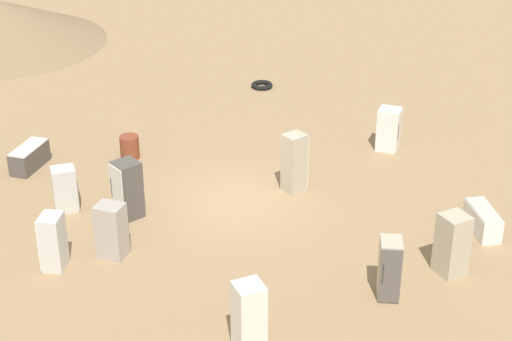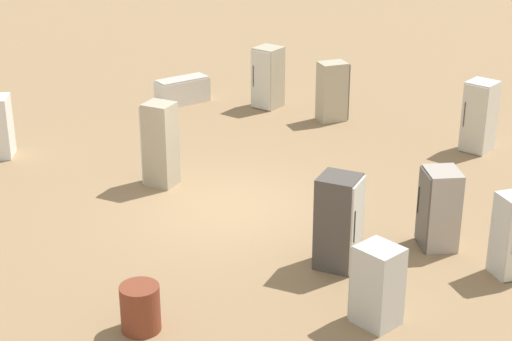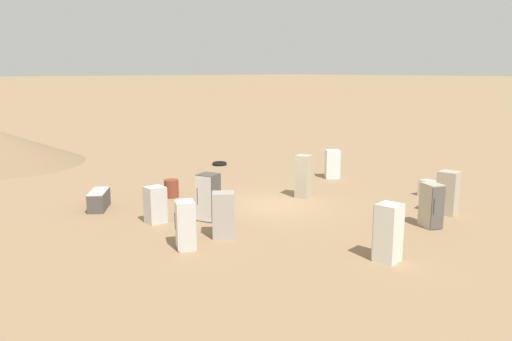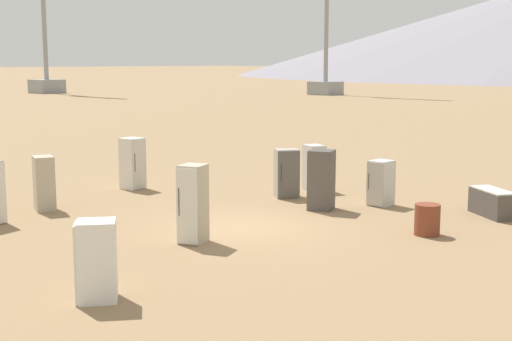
# 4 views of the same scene
# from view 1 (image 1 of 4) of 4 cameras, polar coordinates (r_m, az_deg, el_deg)

# --- Properties ---
(ground_plane) EXTENTS (1000.00, 1000.00, 0.00)m
(ground_plane) POSITION_cam_1_polar(r_m,az_deg,el_deg) (26.68, -1.45, -2.16)
(ground_plane) COLOR #937551
(discarded_fridge_0) EXTENTS (1.69, 1.46, 0.78)m
(discarded_fridge_0) POSITION_cam_1_polar(r_m,az_deg,el_deg) (29.64, -14.87, 0.86)
(discarded_fridge_0) COLOR #4C4742
(discarded_fridge_0) RESTS_ON ground_plane
(discarded_fridge_1) EXTENTS (0.98, 0.99, 1.60)m
(discarded_fridge_1) POSITION_cam_1_polar(r_m,az_deg,el_deg) (24.01, -9.61, -3.96)
(discarded_fridge_1) COLOR #A89E93
(discarded_fridge_1) RESTS_ON ground_plane
(discarded_fridge_2) EXTENTS (1.64, 0.83, 0.76)m
(discarded_fridge_2) POSITION_cam_1_polar(r_m,az_deg,el_deg) (25.85, 14.87, -3.23)
(discarded_fridge_2) COLOR white
(discarded_fridge_2) RESTS_ON ground_plane
(discarded_fridge_3) EXTENTS (0.97, 0.99, 1.53)m
(discarded_fridge_3) POSITION_cam_1_polar(r_m,az_deg,el_deg) (30.16, 8.84, 2.74)
(discarded_fridge_3) COLOR white
(discarded_fridge_3) RESTS_ON ground_plane
(discarded_fridge_4) EXTENTS (0.78, 0.74, 1.80)m
(discarded_fridge_4) POSITION_cam_1_polar(r_m,az_deg,el_deg) (20.24, -0.49, -9.71)
(discarded_fridge_4) COLOR silver
(discarded_fridge_4) RESTS_ON ground_plane
(discarded_fridge_5) EXTENTS (0.87, 0.81, 1.76)m
(discarded_fridge_5) POSITION_cam_1_polar(r_m,az_deg,el_deg) (23.51, 12.93, -4.80)
(discarded_fridge_5) COLOR #B2A88E
(discarded_fridge_5) RESTS_ON ground_plane
(discarded_fridge_6) EXTENTS (0.93, 0.96, 1.81)m
(discarded_fridge_6) POSITION_cam_1_polar(r_m,az_deg,el_deg) (25.80, -8.59, -1.28)
(discarded_fridge_6) COLOR #4C4742
(discarded_fridge_6) RESTS_ON ground_plane
(discarded_fridge_7) EXTENTS (0.89, 0.83, 1.59)m
(discarded_fridge_7) POSITION_cam_1_polar(r_m,az_deg,el_deg) (23.82, -13.41, -4.64)
(discarded_fridge_7) COLOR silver
(discarded_fridge_7) RESTS_ON ground_plane
(discarded_fridge_8) EXTENTS (0.78, 0.84, 1.95)m
(discarded_fridge_8) POSITION_cam_1_polar(r_m,az_deg,el_deg) (27.00, 2.59, 0.53)
(discarded_fridge_8) COLOR #B2A88E
(discarded_fridge_8) RESTS_ON ground_plane
(discarded_fridge_9) EXTENTS (0.92, 0.81, 1.64)m
(discarded_fridge_9) POSITION_cam_1_polar(r_m,az_deg,el_deg) (22.29, 8.91, -6.48)
(discarded_fridge_9) COLOR #B2A88E
(discarded_fridge_9) RESTS_ON ground_plane
(discarded_fridge_10) EXTENTS (0.62, 0.74, 1.41)m
(discarded_fridge_10) POSITION_cam_1_polar(r_m,az_deg,el_deg) (26.62, -12.62, -1.21)
(discarded_fridge_10) COLOR silver
(discarded_fridge_10) RESTS_ON ground_plane
(scrap_tire) EXTENTS (0.89, 0.89, 0.19)m
(scrap_tire) POSITION_cam_1_polar(r_m,az_deg,el_deg) (35.52, 0.40, 5.71)
(scrap_tire) COLOR black
(scrap_tire) RESTS_ON ground_plane
(rusty_barrel) EXTENTS (0.66, 0.66, 0.81)m
(rusty_barrel) POSITION_cam_1_polar(r_m,az_deg,el_deg) (29.64, -8.43, 1.56)
(rusty_barrel) COLOR brown
(rusty_barrel) RESTS_ON ground_plane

